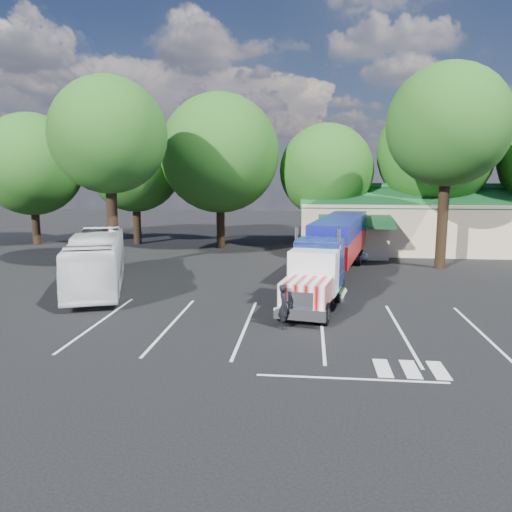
# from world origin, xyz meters

# --- Properties ---
(ground) EXTENTS (120.00, 120.00, 0.00)m
(ground) POSITION_xyz_m (0.00, 0.00, 0.00)
(ground) COLOR black
(ground) RESTS_ON ground
(event_hall) EXTENTS (24.20, 14.12, 5.55)m
(event_hall) POSITION_xyz_m (13.74, 17.81, 2.21)
(event_hall) COLOR #C2B090
(event_hall) RESTS_ON ground
(tree_row_a) EXTENTS (9.00, 9.00, 11.68)m
(tree_row_a) POSITION_xyz_m (-22.00, 16.50, 7.16)
(tree_row_a) COLOR black
(tree_row_a) RESTS_ON ground
(tree_row_b) EXTENTS (8.40, 8.40, 11.35)m
(tree_row_b) POSITION_xyz_m (-13.00, 17.80, 7.13)
(tree_row_b) COLOR black
(tree_row_b) RESTS_ON ground
(tree_row_c) EXTENTS (10.00, 10.00, 13.05)m
(tree_row_c) POSITION_xyz_m (-5.00, 16.20, 8.04)
(tree_row_c) COLOR black
(tree_row_c) RESTS_ON ground
(tree_row_d) EXTENTS (8.00, 8.00, 10.60)m
(tree_row_d) POSITION_xyz_m (4.00, 17.50, 6.58)
(tree_row_d) COLOR black
(tree_row_d) RESTS_ON ground
(tree_row_e) EXTENTS (9.60, 9.60, 12.90)m
(tree_row_e) POSITION_xyz_m (13.00, 18.00, 8.09)
(tree_row_e) COLOR black
(tree_row_e) RESTS_ON ground
(tree_near_left) EXTENTS (7.60, 7.60, 12.65)m
(tree_near_left) POSITION_xyz_m (-10.50, 6.00, 8.81)
(tree_near_left) COLOR black
(tree_near_left) RESTS_ON ground
(tree_near_right) EXTENTS (8.00, 8.00, 13.50)m
(tree_near_right) POSITION_xyz_m (11.50, 8.50, 9.46)
(tree_near_right) COLOR black
(tree_near_right) RESTS_ON ground
(semi_truck) EXTENTS (5.66, 18.23, 3.80)m
(semi_truck) POSITION_xyz_m (4.15, 3.78, 2.15)
(semi_truck) COLOR black
(semi_truck) RESTS_ON ground
(woman) EXTENTS (0.58, 0.76, 1.87)m
(woman) POSITION_xyz_m (1.60, -6.00, 0.93)
(woman) COLOR black
(woman) RESTS_ON ground
(bicycle) EXTENTS (1.62, 1.92, 0.99)m
(bicycle) POSITION_xyz_m (1.80, 1.00, 0.50)
(bicycle) COLOR black
(bicycle) RESTS_ON ground
(tour_bus) EXTENTS (6.10, 11.35, 3.10)m
(tour_bus) POSITION_xyz_m (-9.26, 0.44, 1.55)
(tour_bus) COLOR silver
(tour_bus) RESTS_ON ground
(silver_sedan) EXTENTS (3.88, 1.51, 1.26)m
(silver_sedan) POSITION_xyz_m (5.00, 10.93, 0.63)
(silver_sedan) COLOR #929398
(silver_sedan) RESTS_ON ground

